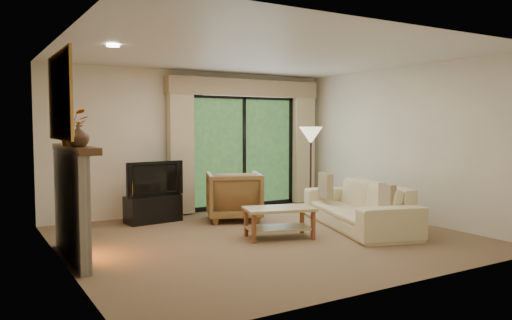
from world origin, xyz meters
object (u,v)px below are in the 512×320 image
sofa (358,205)px  coffee_table (279,223)px  media_console (153,209)px  armchair (234,196)px

sofa → coffee_table: bearing=-73.5°
media_console → sofa: size_ratio=0.37×
sofa → coffee_table: (-1.47, 0.02, -0.13)m
armchair → sofa: 2.08m
armchair → media_console: bearing=-1.2°
media_console → coffee_table: bearing=-67.2°
coffee_table → armchair: bearing=102.1°
armchair → sofa: (1.38, -1.56, -0.06)m
armchair → coffee_table: size_ratio=0.93×
media_console → coffee_table: (1.15, -2.06, -0.00)m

